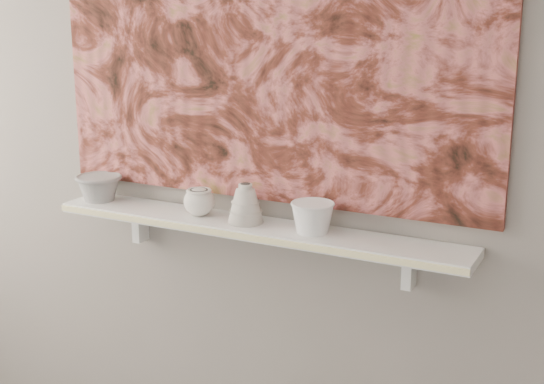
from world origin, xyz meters
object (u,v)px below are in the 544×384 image
Objects in this scene: bowl_grey at (99,187)px; bowl_white at (313,217)px; cup_cream at (199,202)px; bell_vessel at (245,203)px; painting at (265,25)px; shelf at (253,228)px.

bowl_white is (0.81, 0.00, 0.00)m from bowl_grey.
bell_vessel is at bearing 0.00° from cup_cream.
painting reaches higher than cup_cream.
shelf is at bearing 180.00° from bowl_white.
painting is at bearing 21.94° from cup_cream.
bowl_white is at bearing 0.00° from bell_vessel.
shelf is at bearing 0.00° from bell_vessel.
bell_vessel is (0.17, 0.00, 0.02)m from cup_cream.
shelf is 0.21m from cup_cream.
shelf is 0.93× the size of painting.
bowl_grey is 0.58m from bell_vessel.
bowl_grey reaches higher than shelf.
bell_vessel reaches higher than bowl_white.
cup_cream is at bearing 0.00° from bowl_grey.
shelf is 8.68× the size of bowl_grey.
shelf is at bearing 0.00° from bowl_grey.
bell_vessel is at bearing 180.00° from bowl_white.
shelf is 13.88× the size of cup_cream.
cup_cream is at bearing 180.00° from shelf.
bell_vessel is at bearing 180.00° from shelf.
cup_cream is 0.17m from bell_vessel.
shelf is 10.53× the size of bowl_white.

